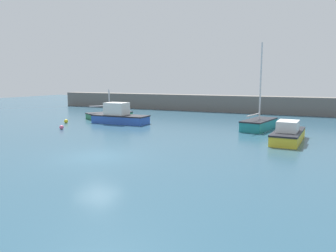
# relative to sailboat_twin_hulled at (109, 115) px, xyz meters

# --- Properties ---
(ground_plane) EXTENTS (120.00, 120.00, 0.20)m
(ground_plane) POSITION_rel_sailboat_twin_hulled_xyz_m (10.85, -16.59, -0.48)
(ground_plane) COLOR #284C60
(harbor_breakwater) EXTENTS (56.72, 2.63, 2.31)m
(harbor_breakwater) POSITION_rel_sailboat_twin_hulled_xyz_m (10.85, 13.64, 0.78)
(harbor_breakwater) COLOR #66605B
(harbor_breakwater) RESTS_ON ground_plane
(sailboat_twin_hulled) EXTENTS (4.37, 5.48, 3.40)m
(sailboat_twin_hulled) POSITION_rel_sailboat_twin_hulled_xyz_m (0.00, 0.00, 0.00)
(sailboat_twin_hulled) COLOR #287A4C
(sailboat_twin_hulled) RESTS_ON ground_plane
(motorboat_with_cabin) EXTENTS (2.09, 5.69, 1.59)m
(motorboat_with_cabin) POSITION_rel_sailboat_twin_hulled_xyz_m (20.66, -6.80, 0.20)
(motorboat_with_cabin) COLOR yellow
(motorboat_with_cabin) RESTS_ON ground_plane
(sailboat_tall_mast) EXTENTS (2.70, 5.64, 7.79)m
(sailboat_tall_mast) POSITION_rel_sailboat_twin_hulled_xyz_m (17.68, -1.67, 0.16)
(sailboat_tall_mast) COLOR teal
(sailboat_tall_mast) RESTS_ON ground_plane
(cabin_cruiser_white) EXTENTS (6.02, 2.23, 2.16)m
(cabin_cruiser_white) POSITION_rel_sailboat_twin_hulled_xyz_m (3.69, -3.46, 0.40)
(cabin_cruiser_white) COLOR #2D56B7
(cabin_cruiser_white) RESTS_ON ground_plane
(mooring_buoy_yellow) EXTENTS (0.41, 0.41, 0.41)m
(mooring_buoy_yellow) POSITION_rel_sailboat_twin_hulled_xyz_m (-1.42, -5.78, -0.17)
(mooring_buoy_yellow) COLOR yellow
(mooring_buoy_yellow) RESTS_ON ground_plane
(mooring_buoy_pink) EXTENTS (0.40, 0.40, 0.40)m
(mooring_buoy_pink) POSITION_rel_sailboat_twin_hulled_xyz_m (1.26, -9.30, -0.18)
(mooring_buoy_pink) COLOR #EA668C
(mooring_buoy_pink) RESTS_ON ground_plane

